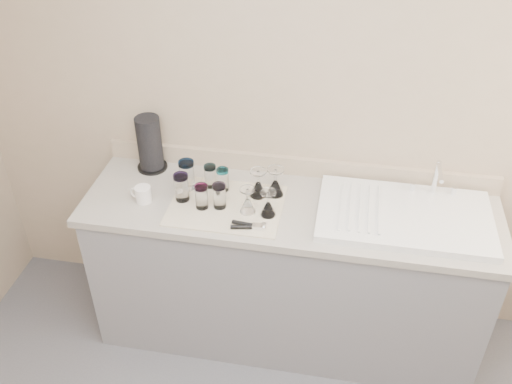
% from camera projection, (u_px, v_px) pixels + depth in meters
% --- Properties ---
extents(room_envelope, '(3.54, 3.50, 2.52)m').
position_uv_depth(room_envelope, '(237.00, 283.00, 1.46)').
color(room_envelope, '#505055').
rests_on(room_envelope, ground).
extents(counter_unit, '(2.06, 0.62, 0.90)m').
position_uv_depth(counter_unit, '(287.00, 272.00, 3.07)').
color(counter_unit, slate).
rests_on(counter_unit, ground).
extents(sink_unit, '(0.82, 0.50, 0.22)m').
position_uv_depth(sink_unit, '(405.00, 215.00, 2.71)').
color(sink_unit, white).
rests_on(sink_unit, counter_unit).
extents(dish_towel, '(0.55, 0.42, 0.01)m').
position_uv_depth(dish_towel, '(226.00, 205.00, 2.80)').
color(dish_towel, silver).
rests_on(dish_towel, counter_unit).
extents(tumbler_teal, '(0.08, 0.08, 0.16)m').
position_uv_depth(tumbler_teal, '(187.00, 174.00, 2.87)').
color(tumbler_teal, white).
rests_on(tumbler_teal, dish_towel).
extents(tumbler_cyan, '(0.06, 0.06, 0.12)m').
position_uv_depth(tumbler_cyan, '(210.00, 176.00, 2.89)').
color(tumbler_cyan, white).
rests_on(tumbler_cyan, dish_towel).
extents(tumbler_purple, '(0.06, 0.06, 0.12)m').
position_uv_depth(tumbler_purple, '(223.00, 179.00, 2.87)').
color(tumbler_purple, white).
rests_on(tumbler_purple, dish_towel).
extents(tumbler_magenta, '(0.07, 0.07, 0.15)m').
position_uv_depth(tumbler_magenta, '(182.00, 187.00, 2.79)').
color(tumbler_magenta, white).
rests_on(tumbler_magenta, dish_towel).
extents(tumbler_blue, '(0.06, 0.06, 0.13)m').
position_uv_depth(tumbler_blue, '(202.00, 196.00, 2.75)').
color(tumbler_blue, white).
rests_on(tumbler_blue, dish_towel).
extents(tumbler_lavender, '(0.07, 0.07, 0.13)m').
position_uv_depth(tumbler_lavender, '(219.00, 196.00, 2.75)').
color(tumbler_lavender, white).
rests_on(tumbler_lavender, dish_towel).
extents(goblet_back_left, '(0.08, 0.08, 0.15)m').
position_uv_depth(goblet_back_left, '(258.00, 187.00, 2.83)').
color(goblet_back_left, white).
rests_on(goblet_back_left, dish_towel).
extents(goblet_back_right, '(0.08, 0.08, 0.15)m').
position_uv_depth(goblet_back_right, '(275.00, 186.00, 2.84)').
color(goblet_back_right, white).
rests_on(goblet_back_right, dish_towel).
extents(goblet_front_left, '(0.07, 0.07, 0.13)m').
position_uv_depth(goblet_front_left, '(248.00, 204.00, 2.73)').
color(goblet_front_left, white).
rests_on(goblet_front_left, dish_towel).
extents(goblet_front_right, '(0.07, 0.07, 0.13)m').
position_uv_depth(goblet_front_right, '(268.00, 207.00, 2.71)').
color(goblet_front_right, white).
rests_on(goblet_front_right, dish_towel).
extents(can_opener, '(0.16, 0.06, 0.02)m').
position_uv_depth(can_opener, '(249.00, 226.00, 2.65)').
color(can_opener, silver).
rests_on(can_opener, dish_towel).
extents(white_mug, '(0.12, 0.09, 0.08)m').
position_uv_depth(white_mug, '(143.00, 194.00, 2.82)').
color(white_mug, white).
rests_on(white_mug, counter_unit).
extents(paper_towel_roll, '(0.16, 0.16, 0.30)m').
position_uv_depth(paper_towel_roll, '(150.00, 144.00, 2.99)').
color(paper_towel_roll, black).
rests_on(paper_towel_roll, counter_unit).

